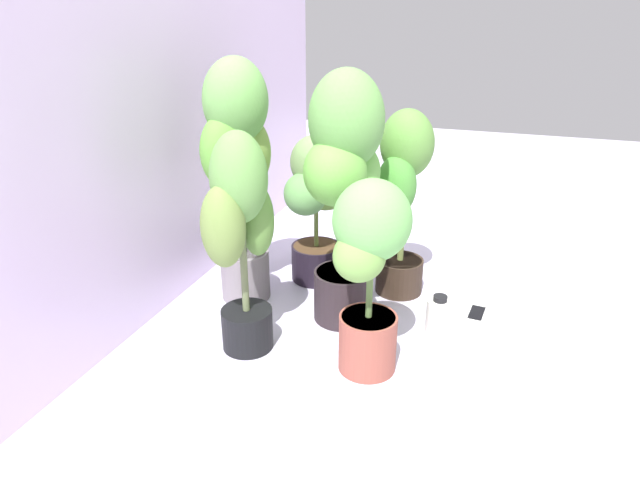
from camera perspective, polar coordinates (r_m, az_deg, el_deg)
name	(u,v)px	position (r m, az deg, el deg)	size (l,w,h in m)	color
ground_plane	(367,323)	(2.33, 4.78, -8.35)	(8.00, 8.00, 0.00)	silver
mylar_back_wall	(159,61)	(2.36, -15.96, 17.08)	(3.20, 0.01, 2.00)	silver
potted_plant_back_right	(317,200)	(2.52, -0.35, 4.11)	(0.43, 0.33, 0.68)	black
potted_plant_back_left	(240,228)	(1.97, -8.09, 1.25)	(0.33, 0.28, 0.83)	black
potted_plant_front_left	(369,263)	(1.86, 4.98, -2.35)	(0.36, 0.36, 0.70)	#944B3D
potted_plant_front_right	(403,189)	(2.38, 8.36, 5.18)	(0.36, 0.31, 0.82)	#32241A
potted_plant_center	(346,179)	(2.11, 2.66, 6.18)	(0.39, 0.38, 1.00)	#2B2125
potted_plant_back_center	(238,159)	(2.31, -8.27, 8.14)	(0.37, 0.35, 1.02)	slate
cell_phone	(477,313)	(2.47, 15.59, -7.16)	(0.15, 0.08, 0.01)	white
nutrient_bottle	(438,319)	(2.22, 11.90, -7.88)	(0.10, 0.10, 0.19)	white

